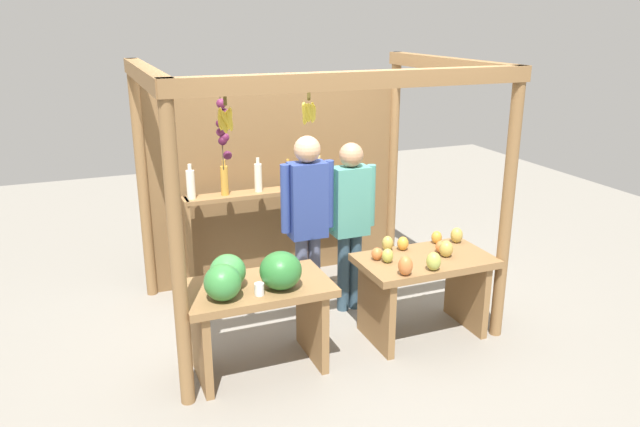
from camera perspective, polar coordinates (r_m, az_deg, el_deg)
ground_plane at (r=5.77m, az=-0.72°, el=-9.11°), size 12.00×12.00×0.00m
market_stall at (r=5.68m, az=-2.38°, el=4.81°), size 2.76×2.04×2.26m
fruit_counter_left at (r=4.62m, az=-6.14°, el=-7.54°), size 1.11×0.65×0.99m
fruit_counter_right at (r=5.25m, az=9.54°, el=-5.79°), size 1.11×0.66×0.86m
bottle_shelf_unit at (r=6.06m, az=-4.39°, el=0.26°), size 1.77×0.22×1.34m
vendor_man at (r=5.30m, az=-1.16°, el=0.15°), size 0.48×0.23×1.67m
vendor_woman at (r=5.49m, az=2.82°, el=0.07°), size 0.48×0.21×1.57m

